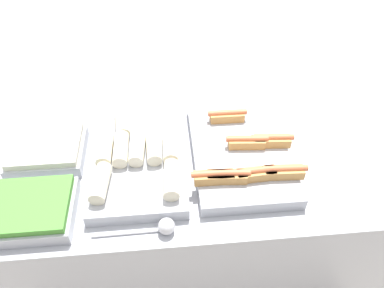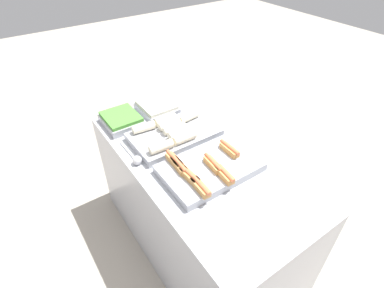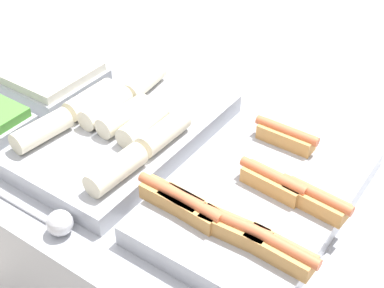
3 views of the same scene
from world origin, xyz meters
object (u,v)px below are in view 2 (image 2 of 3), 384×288
Objects in this scene: tray_side_back at (157,108)px; tray_wraps at (173,133)px; tray_side_front at (121,120)px; serving_spoon_near at (136,159)px; tray_hotdogs at (209,168)px.

tray_wraps is at bearing -11.17° from tray_side_back.
tray_wraps reaches higher than tray_side_front.
serving_spoon_near is at bearing -13.00° from tray_side_front.
tray_hotdogs is 0.99× the size of tray_wraps.
tray_wraps reaches higher than tray_side_back.
tray_side_back is at bearing 138.30° from serving_spoon_near.
tray_side_front is at bearing -148.42° from tray_wraps.
tray_wraps reaches higher than serving_spoon_near.
tray_hotdogs is 2.05× the size of serving_spoon_near.
tray_side_front is 1.03× the size of serving_spoon_near.
tray_side_front is 1.00× the size of tray_side_back.
tray_wraps is 2.08× the size of serving_spoon_near.
tray_side_back reaches higher than serving_spoon_near.
serving_spoon_near is at bearing -135.67° from tray_hotdogs.
tray_hotdogs reaches higher than tray_side_front.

